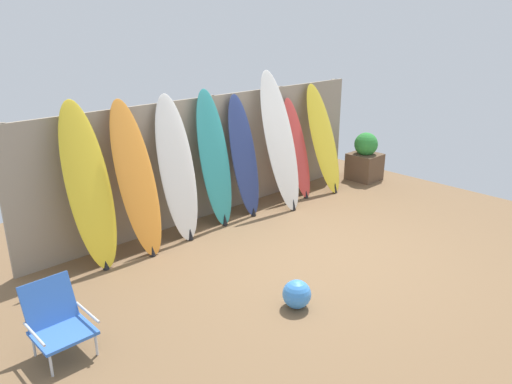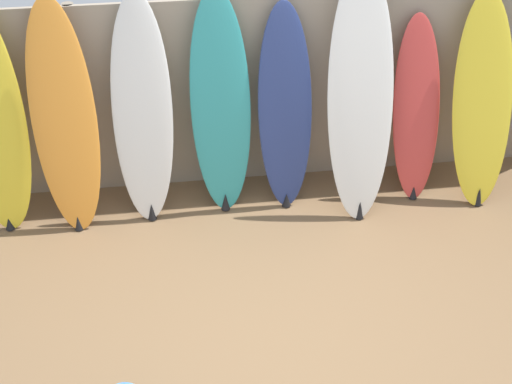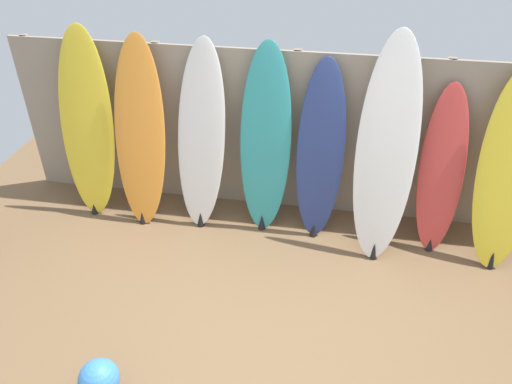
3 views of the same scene
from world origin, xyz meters
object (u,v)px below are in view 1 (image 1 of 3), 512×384
at_px(surfboard_teal_3, 215,159).
at_px(surfboard_red_6, 297,149).
at_px(surfboard_yellow_0, 89,187).
at_px(surfboard_white_2, 177,169).
at_px(planter_box, 365,158).
at_px(surfboard_yellow_7, 323,140).
at_px(surfboard_orange_1, 137,180).
at_px(beach_ball, 297,294).
at_px(beach_chair, 57,319).
at_px(surfboard_navy_4, 244,157).
at_px(surfboard_white_5, 280,142).

bearing_deg(surfboard_teal_3, surfboard_red_6, -0.76).
xyz_separation_m(surfboard_yellow_0, surfboard_white_2, (1.24, -0.00, -0.04)).
distance_m(surfboard_white_2, planter_box, 4.02).
relative_size(surfboard_red_6, surfboard_yellow_7, 0.90).
height_order(surfboard_orange_1, beach_ball, surfboard_orange_1).
relative_size(surfboard_yellow_0, surfboard_yellow_7, 1.11).
height_order(surfboard_teal_3, beach_chair, surfboard_teal_3).
bearing_deg(surfboard_white_2, surfboard_red_6, -0.04).
height_order(surfboard_white_2, beach_ball, surfboard_white_2).
relative_size(surfboard_yellow_0, surfboard_red_6, 1.23).
bearing_deg(surfboard_navy_4, surfboard_white_5, -14.19).
bearing_deg(surfboard_yellow_0, planter_box, -3.24).
bearing_deg(surfboard_white_5, surfboard_orange_1, 177.75).
xyz_separation_m(surfboard_white_5, beach_chair, (-4.12, -1.19, -0.72)).
relative_size(surfboard_yellow_7, beach_ball, 6.01).
xyz_separation_m(surfboard_red_6, surfboard_yellow_7, (0.56, -0.10, 0.09)).
xyz_separation_m(surfboard_teal_3, surfboard_red_6, (1.74, -0.02, -0.16)).
bearing_deg(surfboard_red_6, surfboard_orange_1, -179.17).
relative_size(surfboard_yellow_0, surfboard_white_5, 0.95).
distance_m(surfboard_white_2, surfboard_yellow_7, 2.96).
bearing_deg(beach_ball, surfboard_white_2, 85.13).
relative_size(surfboard_navy_4, surfboard_yellow_7, 1.00).
xyz_separation_m(surfboard_white_2, surfboard_red_6, (2.40, -0.00, -0.15)).
xyz_separation_m(surfboard_orange_1, surfboard_white_5, (2.48, -0.10, 0.09)).
distance_m(surfboard_yellow_7, planter_box, 1.14).
distance_m(surfboard_white_5, planter_box, 2.24).
distance_m(beach_chair, beach_ball, 2.32).
distance_m(surfboard_yellow_7, beach_chair, 5.42).
relative_size(surfboard_yellow_7, planter_box, 2.05).
height_order(beach_chair, planter_box, planter_box).
distance_m(surfboard_teal_3, surfboard_red_6, 1.75).
xyz_separation_m(surfboard_navy_4, surfboard_red_6, (1.18, -0.01, -0.10)).
bearing_deg(surfboard_yellow_0, surfboard_red_6, -0.08).
height_order(surfboard_white_2, surfboard_yellow_7, surfboard_white_2).
xyz_separation_m(surfboard_white_2, beach_chair, (-2.28, -1.33, -0.63)).
relative_size(surfboard_navy_4, beach_chair, 2.79).
xyz_separation_m(surfboard_orange_1, surfboard_teal_3, (1.30, 0.07, -0.00)).
height_order(surfboard_white_5, beach_ball, surfboard_white_5).
bearing_deg(surfboard_red_6, beach_ball, -138.09).
relative_size(surfboard_orange_1, surfboard_white_2, 1.00).
bearing_deg(surfboard_yellow_7, surfboard_teal_3, 176.99).
bearing_deg(surfboard_yellow_7, beach_chair, -166.81).
relative_size(surfboard_teal_3, surfboard_navy_4, 1.07).
bearing_deg(surfboard_yellow_0, beach_ball, -66.02).
xyz_separation_m(surfboard_navy_4, surfboard_white_5, (0.62, -0.16, 0.15)).
bearing_deg(surfboard_yellow_7, surfboard_yellow_0, 178.60).
bearing_deg(beach_chair, planter_box, 27.24).
bearing_deg(surfboard_white_2, beach_chair, -149.81).
bearing_deg(beach_chair, surfboard_yellow_7, 31.03).
xyz_separation_m(surfboard_yellow_7, beach_ball, (-3.16, -2.24, -0.74)).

